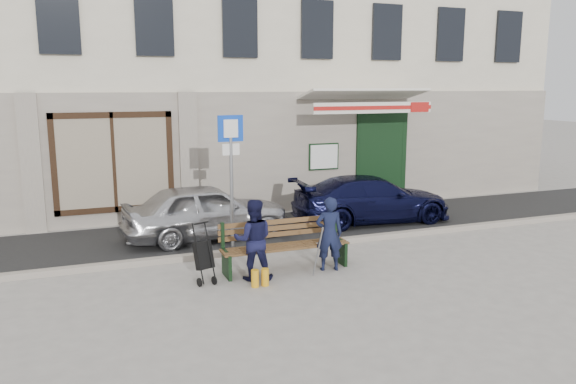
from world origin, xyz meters
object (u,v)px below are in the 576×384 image
parking_sign (231,161)px  stroller (204,257)px  man (329,234)px  car_navy (372,199)px  bench (283,246)px  woman (253,240)px  car_silver (206,211)px

parking_sign → stroller: bearing=-124.9°
man → car_navy: bearing=-116.7°
parking_sign → bench: size_ratio=1.16×
man → woman: size_ratio=0.96×
stroller → car_silver: bearing=57.6°
car_navy → woman: woman is taller
car_navy → man: bearing=143.2°
car_silver → man: man is taller
car_silver → car_navy: 4.20m
car_silver → stroller: bearing=161.0°
parking_sign → man: 2.48m
car_navy → bench: size_ratio=1.66×
car_silver → parking_sign: parking_sign is taller
woman → stroller: size_ratio=1.39×
car_silver → man: bearing=-156.5°
parking_sign → bench: 2.07m
car_navy → bench: bearing=132.6°
bench → stroller: stroller is taller
parking_sign → woman: 2.03m
man → woman: woman is taller
car_silver → woman: woman is taller
woman → man: bearing=-165.2°
car_silver → car_navy: car_silver is taller
bench → woman: woman is taller
car_silver → stroller: (-0.67, -2.78, -0.17)m
man → woman: 1.45m
car_silver → car_navy: size_ratio=0.92×
man → woman: bearing=13.1°
man → woman: (-1.45, 0.02, 0.03)m
bench → stroller: bearing=-175.5°
car_navy → man: man is taller
woman → stroller: 0.90m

